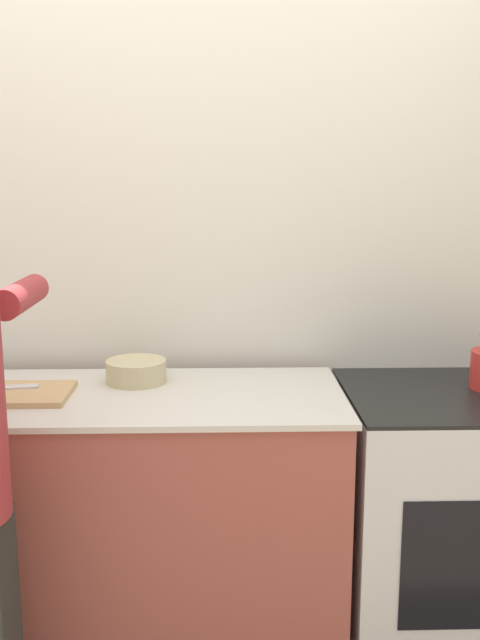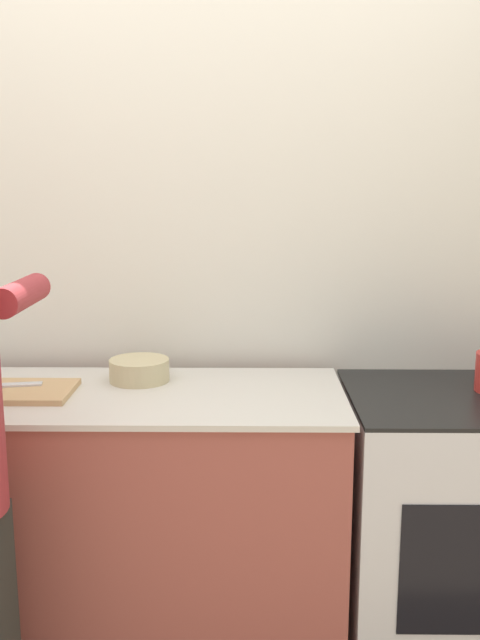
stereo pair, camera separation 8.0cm
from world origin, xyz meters
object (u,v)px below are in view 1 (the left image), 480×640
Objects in this scene: oven at (454,527)px; knife at (0,388)px; cutting_board at (15,394)px; bowl_prep at (136,371)px.

knife reaches higher than oven.
bowl_prep is (0.35, 0.15, 0.03)m from cutting_board.
bowl_prep reaches higher than oven.
knife reaches higher than cutting_board.
oven is 2.74× the size of cutting_board.
cutting_board is (-1.40, -0.03, 0.48)m from oven.
bowl_prep reaches higher than cutting_board.
knife is 0.43m from bowl_prep.
oven is 4.18× the size of knife.
oven is 4.68× the size of bowl_prep.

